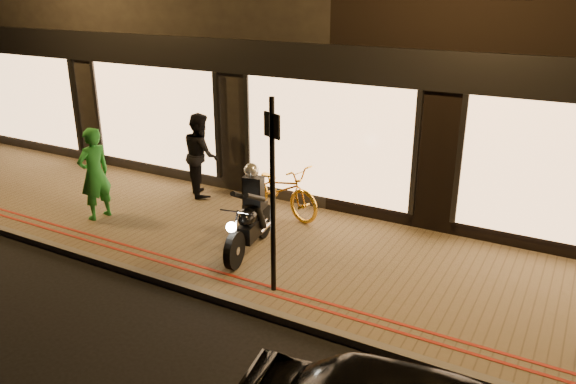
# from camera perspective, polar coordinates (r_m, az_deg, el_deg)

# --- Properties ---
(ground) EXTENTS (90.00, 90.00, 0.00)m
(ground) POSITION_cam_1_polar(r_m,az_deg,el_deg) (8.82, -7.69, -11.01)
(ground) COLOR black
(ground) RESTS_ON ground
(sidewalk) EXTENTS (50.00, 4.00, 0.12)m
(sidewalk) POSITION_cam_1_polar(r_m,az_deg,el_deg) (10.24, -1.03, -5.72)
(sidewalk) COLOR brown
(sidewalk) RESTS_ON ground
(kerb_stone) EXTENTS (50.00, 0.14, 0.12)m
(kerb_stone) POSITION_cam_1_polar(r_m,az_deg,el_deg) (8.82, -7.51, -10.54)
(kerb_stone) COLOR #59544C
(kerb_stone) RESTS_ON ground
(red_kerb_lines) EXTENTS (50.00, 0.26, 0.01)m
(red_kerb_lines) POSITION_cam_1_polar(r_m,az_deg,el_deg) (9.14, -5.66, -8.83)
(red_kerb_lines) COLOR maroon
(red_kerb_lines) RESTS_ON sidewalk
(motorcycle) EXTENTS (0.67, 1.93, 1.59)m
(motorcycle) POSITION_cam_1_polar(r_m,az_deg,el_deg) (9.79, -3.87, -2.71)
(motorcycle) COLOR black
(motorcycle) RESTS_ON sidewalk
(sign_post) EXTENTS (0.33, 0.17, 3.00)m
(sign_post) POSITION_cam_1_polar(r_m,az_deg,el_deg) (8.11, -1.58, 0.42)
(sign_post) COLOR black
(sign_post) RESTS_ON sidewalk
(bicycle_gold) EXTENTS (2.19, 1.21, 1.09)m
(bicycle_gold) POSITION_cam_1_polar(r_m,az_deg,el_deg) (11.39, -0.91, 0.33)
(bicycle_gold) COLOR gold
(bicycle_gold) RESTS_ON sidewalk
(person_green) EXTENTS (0.55, 0.74, 1.86)m
(person_green) POSITION_cam_1_polar(r_m,az_deg,el_deg) (11.72, -19.06, 1.76)
(person_green) COLOR #217C2B
(person_green) RESTS_ON sidewalk
(person_dark) EXTENTS (1.13, 1.12, 1.85)m
(person_dark) POSITION_cam_1_polar(r_m,az_deg,el_deg) (12.54, -8.85, 3.80)
(person_dark) COLOR black
(person_dark) RESTS_ON sidewalk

